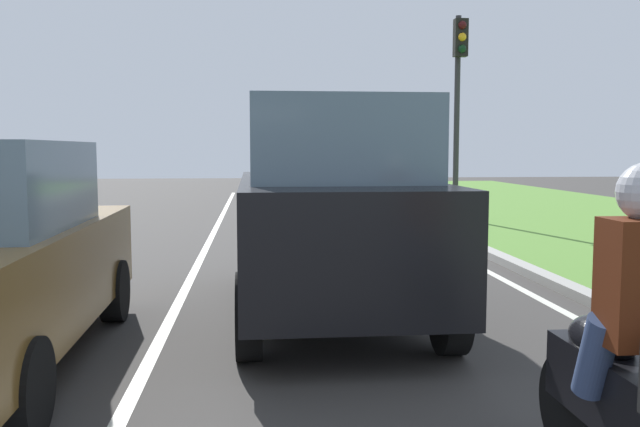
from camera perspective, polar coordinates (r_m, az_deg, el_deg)
The scene contains 6 objects.
ground_plane at distance 12.18m, azimuth -6.35°, elevation -3.09°, with size 60.00×60.00×0.00m, color #383533.
lane_line_center at distance 12.21m, azimuth -9.64°, elevation -3.10°, with size 0.12×32.00×0.01m, color silver.
lane_line_right_edge at distance 12.64m, azimuth 10.22°, elevation -2.82°, with size 0.12×32.00×0.01m, color silver.
curb_right at distance 12.77m, azimuth 12.39°, elevation -2.51°, with size 0.24×48.00×0.12m, color #9E9B93.
car_suv_ahead at distance 7.27m, azimuth 0.91°, elevation 0.45°, with size 1.99×4.51×2.28m.
traffic_light_near_right at distance 17.32m, azimuth 11.53°, elevation 10.87°, with size 0.32×0.50×5.04m.
Camera 1 is at (0.22, 1.96, 1.80)m, focal length 38.24 mm.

